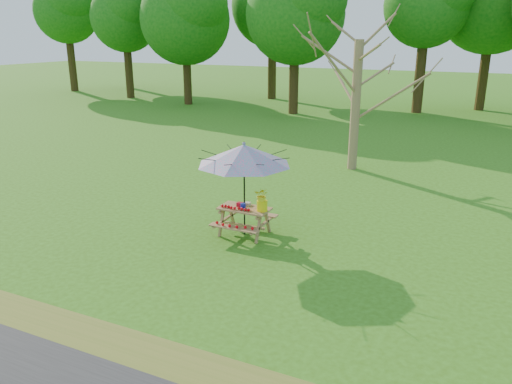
% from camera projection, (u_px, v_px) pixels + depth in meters
% --- Properties ---
extents(ground, '(120.00, 120.00, 0.00)m').
position_uv_depth(ground, '(94.00, 249.00, 11.11)').
color(ground, '#366813').
rests_on(ground, ground).
extents(picnic_table, '(1.20, 1.32, 0.67)m').
position_uv_depth(picnic_table, '(244.00, 221.00, 11.82)').
color(picnic_table, '#9B7146').
rests_on(picnic_table, ground).
extents(patio_umbrella, '(2.33, 2.33, 2.25)m').
position_uv_depth(patio_umbrella, '(244.00, 155.00, 11.32)').
color(patio_umbrella, black).
rests_on(patio_umbrella, ground).
extents(produce_bins, '(0.28, 0.41, 0.13)m').
position_uv_depth(produce_bins, '(243.00, 205.00, 11.74)').
color(produce_bins, red).
rests_on(produce_bins, picnic_table).
extents(tomatoes_row, '(0.77, 0.13, 0.07)m').
position_uv_depth(tomatoes_row, '(235.00, 208.00, 11.61)').
color(tomatoes_row, red).
rests_on(tomatoes_row, picnic_table).
extents(flower_bucket, '(0.38, 0.34, 0.56)m').
position_uv_depth(flower_bucket, '(262.00, 198.00, 11.42)').
color(flower_bucket, yellow).
rests_on(flower_bucket, picnic_table).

